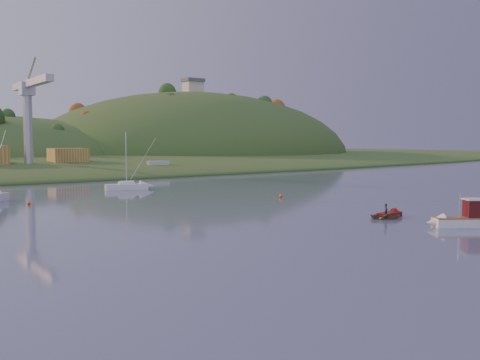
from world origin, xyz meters
TOP-DOWN VIEW (x-y plane):
  - hill_right at (95.00, 195.00)m, footprint 150.00×130.00m
  - hilltop_house at (95.00, 195.00)m, footprint 9.00×7.00m
  - wharf at (5.00, 122.00)m, footprint 42.00×16.00m
  - shed_east at (13.00, 124.00)m, footprint 9.00×7.00m
  - dock_crane at (2.00, 118.39)m, footprint 3.20×28.00m
  - fishing_boat at (13.91, 14.01)m, footprint 5.84×4.73m
  - sailboat_far at (4.60, 69.83)m, footprint 7.44×3.98m
  - canoe at (12.77, 21.51)m, footprint 3.92×3.69m
  - paddler at (12.77, 21.51)m, footprint 0.57×0.61m
  - red_tender at (14.87, 22.21)m, footprint 3.94×1.76m
  - work_vessel at (30.88, 108.00)m, footprint 13.18×7.25m
  - buoy_1 at (17.63, 44.50)m, footprint 0.50×0.50m
  - buoy_3 at (-14.93, 57.33)m, footprint 0.50×0.50m

SIDE VIEW (x-z plane):
  - hill_right at x=95.00m, z-range -30.00..30.00m
  - buoy_1 at x=17.63m, z-range 0.00..0.50m
  - buoy_3 at x=-14.93m, z-range 0.00..0.50m
  - red_tender at x=14.87m, z-range -0.38..0.92m
  - canoe at x=12.77m, z-range 0.00..0.66m
  - sailboat_far at x=4.60m, z-range -4.28..5.61m
  - paddler at x=12.77m, z-range 0.00..1.40m
  - fishing_boat at x=13.91m, z-range -1.04..2.68m
  - work_vessel at x=30.88m, z-range -0.46..2.75m
  - wharf at x=5.00m, z-range 0.00..2.40m
  - shed_east at x=13.00m, z-range 2.40..6.40m
  - dock_crane at x=2.00m, z-range 7.02..27.32m
  - hilltop_house at x=95.00m, z-range 30.18..36.63m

